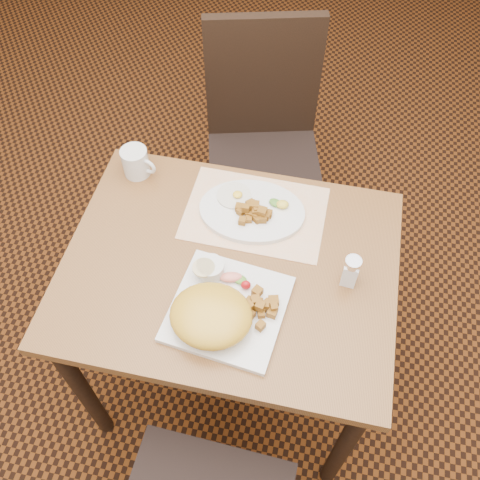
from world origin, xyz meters
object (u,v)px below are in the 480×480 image
plate_oval (252,211)px  coffee_mug (136,162)px  plate_square (228,309)px  salt_shaker (351,271)px  table (230,285)px  chair_far (263,137)px

plate_oval → coffee_mug: bearing=167.3°
plate_square → salt_shaker: size_ratio=2.80×
table → coffee_mug: 0.46m
table → coffee_mug: bearing=142.4°
coffee_mug → plate_oval: bearing=-12.7°
chair_far → table: bearing=77.9°
table → plate_square: (0.03, -0.14, 0.12)m
table → chair_far: (-0.03, 0.72, -0.10)m
plate_square → plate_oval: 0.32m
plate_square → plate_oval: size_ratio=0.92×
table → coffee_mug: coffee_mug is taller
salt_shaker → chair_far: bearing=116.5°
chair_far → plate_oval: (0.06, -0.54, 0.22)m
salt_shaker → coffee_mug: 0.71m
plate_square → plate_oval: plate_oval is taller
coffee_mug → chair_far: bearing=55.5°
table → coffee_mug: size_ratio=8.12×
salt_shaker → coffee_mug: (-0.66, 0.25, -0.01)m
chair_far → plate_oval: bearing=81.5°
plate_square → salt_shaker: 0.33m
plate_square → coffee_mug: size_ratio=2.53×
chair_far → coffee_mug: 0.61m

